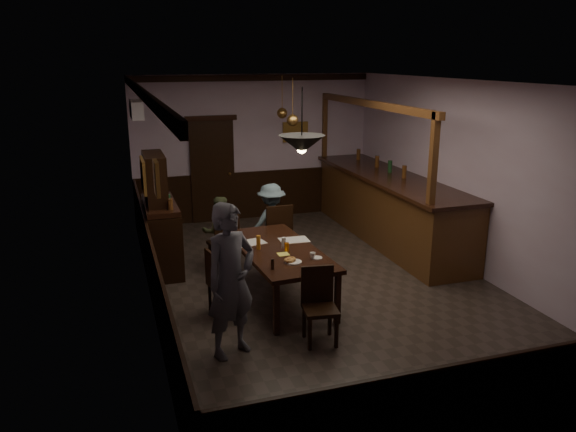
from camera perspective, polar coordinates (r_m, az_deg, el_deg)
name	(u,v)px	position (r m, az deg, el deg)	size (l,w,h in m)	color
room	(324,189)	(8.08, 3.66, 2.71)	(5.01, 8.01, 3.01)	#2D2621
dining_table	(279,253)	(7.89, -0.94, -3.75)	(1.14, 2.26, 0.75)	black
chair_far_left	(225,240)	(8.96, -6.46, -2.48)	(0.48, 0.48, 0.96)	black
chair_far_right	(277,232)	(9.20, -1.10, -1.62)	(0.47, 0.47, 1.04)	black
chair_near	(319,301)	(6.83, 3.16, -8.64)	(0.45, 0.45, 0.92)	black
chair_side	(219,280)	(7.52, -7.01, -6.47)	(0.45, 0.45, 0.90)	black
person_standing	(231,281)	(6.40, -5.83, -6.55)	(0.66, 0.43, 1.81)	#51525C
person_seated_left	(219,232)	(9.20, -6.98, -1.60)	(0.57, 0.45, 1.18)	#3F492C
person_seated_right	(271,222)	(9.43, -1.70, -0.62)	(0.85, 0.49, 1.31)	slate
newspaper_left	(250,243)	(8.11, -3.86, -2.72)	(0.42, 0.30, 0.01)	silver
newspaper_right	(294,240)	(8.21, 0.62, -2.45)	(0.42, 0.30, 0.01)	silver
napkin	(283,254)	(7.64, -0.49, -3.89)	(0.15, 0.15, 0.00)	#F3EF59
saucer	(317,258)	(7.50, 2.94, -4.26)	(0.15, 0.15, 0.01)	white
coffee_cup	(313,255)	(7.47, 2.52, -4.00)	(0.08, 0.08, 0.07)	white
pastry_plate	(293,262)	(7.34, 0.55, -4.68)	(0.22, 0.22, 0.01)	white
pastry_ring_a	(289,260)	(7.32, 0.09, -4.52)	(0.13, 0.13, 0.04)	#C68C47
pastry_ring_b	(291,259)	(7.36, 0.31, -4.40)	(0.13, 0.13, 0.04)	#C68C47
soda_can	(287,247)	(7.74, -0.14, -3.16)	(0.07, 0.07, 0.12)	orange
beer_glass	(258,242)	(7.81, -3.02, -2.70)	(0.06, 0.06, 0.20)	#BF721E
water_glass	(284,243)	(7.87, -0.45, -2.71)	(0.06, 0.06, 0.15)	silver
pepper_mill	(272,264)	(7.09, -1.59, -4.91)	(0.04, 0.04, 0.14)	black
sideboard	(160,224)	(9.21, -12.85, -0.78)	(0.51, 1.43, 1.89)	black
bar_counter	(388,206)	(10.64, 10.17, 1.04)	(1.08, 4.63, 2.59)	#492913
door_back	(213,172)	(11.67, -7.67, 4.46)	(0.90, 0.06, 2.10)	black
ac_unit	(136,109)	(10.27, -15.15, 10.41)	(0.20, 0.85, 0.30)	white
picture_left_small	(157,178)	(5.86, -13.20, 3.76)	(0.04, 0.28, 0.36)	olive
picture_left_large	(143,176)	(8.29, -14.50, 4.00)	(0.04, 0.62, 0.48)	olive
picture_back	(295,132)	(12.00, 0.76, 8.55)	(0.55, 0.04, 0.42)	olive
pendant_iron	(302,144)	(6.76, 1.41, 7.28)	(0.56, 0.56, 0.78)	black
pendant_brass_mid	(293,120)	(9.59, 0.47, 9.68)	(0.20, 0.20, 0.81)	#BF8C3F
pendant_brass_far	(282,113)	(10.83, -0.60, 10.40)	(0.20, 0.20, 0.81)	#BF8C3F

